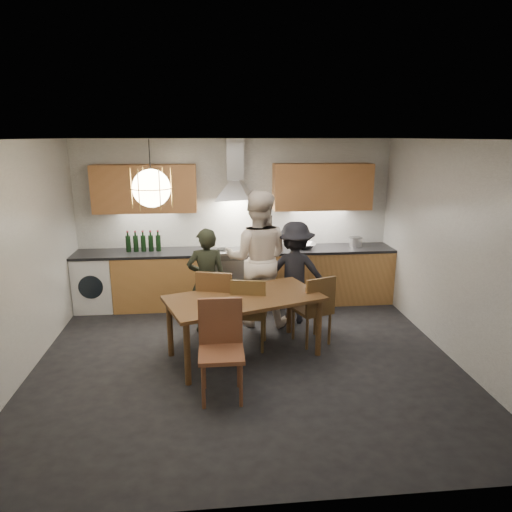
{
  "coord_description": "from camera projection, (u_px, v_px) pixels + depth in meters",
  "views": [
    {
      "loc": [
        -0.37,
        -5.01,
        2.63
      ],
      "look_at": [
        0.16,
        0.4,
        1.2
      ],
      "focal_mm": 32.0,
      "sensor_mm": 36.0,
      "label": 1
    }
  ],
  "objects": [
    {
      "name": "ground",
      "position": [
        246.0,
        360.0,
        5.53
      ],
      "size": [
        5.0,
        5.0,
        0.0
      ],
      "primitive_type": "plane",
      "color": "black",
      "rests_on": "ground"
    },
    {
      "name": "room_shell",
      "position": [
        245.0,
        222.0,
        5.09
      ],
      "size": [
        5.02,
        4.52,
        2.61
      ],
      "color": "silver",
      "rests_on": "ground"
    },
    {
      "name": "counter_run",
      "position": [
        238.0,
        277.0,
        7.29
      ],
      "size": [
        5.0,
        0.62,
        0.9
      ],
      "color": "tan",
      "rests_on": "ground"
    },
    {
      "name": "range_stove",
      "position": [
        237.0,
        278.0,
        7.29
      ],
      "size": [
        0.9,
        0.6,
        0.92
      ],
      "color": "silver",
      "rests_on": "ground"
    },
    {
      "name": "wall_fixtures",
      "position": [
        235.0,
        187.0,
        7.04
      ],
      "size": [
        4.3,
        0.54,
        1.1
      ],
      "color": "#C3824B",
      "rests_on": "ground"
    },
    {
      "name": "pendant_lamp",
      "position": [
        151.0,
        188.0,
        4.8
      ],
      "size": [
        0.43,
        0.43,
        0.7
      ],
      "color": "black",
      "rests_on": "ground"
    },
    {
      "name": "dining_table",
      "position": [
        244.0,
        304.0,
        5.49
      ],
      "size": [
        2.02,
        1.45,
        0.77
      ],
      "rotation": [
        0.0,
        0.0,
        0.33
      ],
      "color": "brown",
      "rests_on": "ground"
    },
    {
      "name": "chair_back_left",
      "position": [
        217.0,
        303.0,
        5.8
      ],
      "size": [
        0.56,
        0.56,
        1.01
      ],
      "rotation": [
        0.0,
        0.0,
        2.88
      ],
      "color": "brown",
      "rests_on": "ground"
    },
    {
      "name": "chair_back_mid",
      "position": [
        249.0,
        309.0,
        5.68
      ],
      "size": [
        0.51,
        0.51,
        0.95
      ],
      "rotation": [
        0.0,
        0.0,
        2.94
      ],
      "color": "brown",
      "rests_on": "ground"
    },
    {
      "name": "chair_back_right",
      "position": [
        316.0,
        306.0,
        5.82
      ],
      "size": [
        0.54,
        0.54,
        0.93
      ],
      "rotation": [
        0.0,
        0.0,
        3.5
      ],
      "color": "brown",
      "rests_on": "ground"
    },
    {
      "name": "chair_front",
      "position": [
        221.0,
        342.0,
        4.69
      ],
      "size": [
        0.46,
        0.46,
        1.02
      ],
      "rotation": [
        0.0,
        0.0,
        -0.0
      ],
      "color": "brown",
      "rests_on": "ground"
    },
    {
      "name": "person_left",
      "position": [
        207.0,
        280.0,
        6.22
      ],
      "size": [
        0.56,
        0.39,
        1.45
      ],
      "primitive_type": "imported",
      "rotation": [
        0.0,
        0.0,
        3.22
      ],
      "color": "black",
      "rests_on": "ground"
    },
    {
      "name": "person_mid",
      "position": [
        257.0,
        259.0,
        6.42
      ],
      "size": [
        1.05,
        0.88,
        1.92
      ],
      "primitive_type": "imported",
      "rotation": [
        0.0,
        0.0,
        2.96
      ],
      "color": "beige",
      "rests_on": "ground"
    },
    {
      "name": "person_right",
      "position": [
        295.0,
        273.0,
        6.53
      ],
      "size": [
        1.05,
        0.74,
        1.48
      ],
      "primitive_type": "imported",
      "rotation": [
        0.0,
        0.0,
        2.93
      ],
      "color": "black",
      "rests_on": "ground"
    },
    {
      "name": "mixing_bowl",
      "position": [
        305.0,
        246.0,
        7.26
      ],
      "size": [
        0.38,
        0.38,
        0.08
      ],
      "primitive_type": "imported",
      "rotation": [
        0.0,
        0.0,
        -0.12
      ],
      "color": "#B4B3B7",
      "rests_on": "counter_run"
    },
    {
      "name": "stock_pot",
      "position": [
        356.0,
        242.0,
        7.38
      ],
      "size": [
        0.21,
        0.21,
        0.14
      ],
      "primitive_type": "cylinder",
      "rotation": [
        0.0,
        0.0,
        -0.02
      ],
      "color": "silver",
      "rests_on": "counter_run"
    },
    {
      "name": "wine_bottles",
      "position": [
        143.0,
        241.0,
        7.04
      ],
      "size": [
        0.53,
        0.08,
        0.32
      ],
      "color": "black",
      "rests_on": "counter_run"
    }
  ]
}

